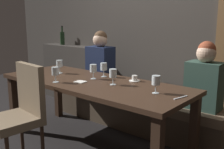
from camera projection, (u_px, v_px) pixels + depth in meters
ground at (93, 144)px, 3.08m from camera, size 9.00×9.00×0.00m
back_wall_tiled at (154, 11)px, 3.69m from camera, size 6.00×0.12×3.00m
back_counter at (70, 72)px, 4.73m from camera, size 1.10×0.28×0.95m
dining_table at (92, 89)px, 2.94m from camera, size 2.20×0.84×0.74m
banquette_bench at (130, 110)px, 3.56m from camera, size 2.50×0.44×0.45m
chair_near_side at (21, 109)px, 2.58m from camera, size 0.48×0.48×0.98m
diner_redhead at (100, 61)px, 3.80m from camera, size 0.36×0.24×0.79m
diner_bearded at (205, 78)px, 2.85m from camera, size 0.36×0.24×0.73m
wine_bottle_dark_red at (62, 38)px, 4.72m from camera, size 0.08×0.08×0.33m
wine_glass_far_right at (59, 64)px, 3.31m from camera, size 0.08×0.08×0.16m
wine_glass_near_right at (113, 74)px, 2.74m from camera, size 0.08×0.08×0.16m
wine_glass_center_front at (93, 69)px, 3.01m from camera, size 0.08×0.08×0.16m
wine_glass_far_left at (156, 81)px, 2.43m from camera, size 0.08×0.08×0.16m
wine_glass_near_left at (55, 71)px, 2.85m from camera, size 0.08×0.08×0.16m
wine_glass_end_left at (104, 67)px, 3.11m from camera, size 0.08×0.08×0.16m
espresso_cup at (135, 79)px, 2.91m from camera, size 0.12×0.12×0.06m
fork_on_table at (181, 97)px, 2.31m from camera, size 0.05×0.17×0.01m
folded_napkin at (80, 82)px, 2.87m from camera, size 0.12×0.11×0.01m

